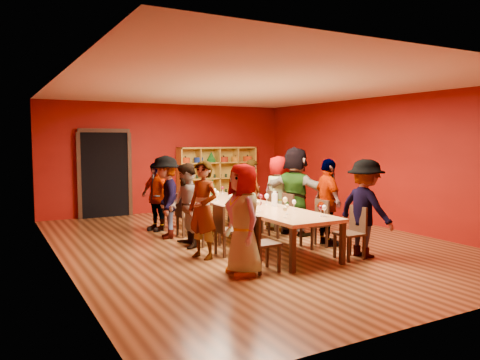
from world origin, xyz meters
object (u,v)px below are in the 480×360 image
shelving_unit (217,175)px  chair_person_left_1 (224,227)px  person_left_2 (186,205)px  chair_person_left_4 (170,207)px  person_right_2 (296,191)px  person_right_3 (279,193)px  chair_person_left_3 (184,213)px  spittoon_bowl (251,202)px  wine_bottle (212,189)px  chair_person_right_4 (241,202)px  tasting_table (249,207)px  chair_person_right_0 (353,230)px  chair_person_right_2 (284,213)px  person_right_1 (328,202)px  person_left_4 (156,197)px  chair_person_left_2 (204,220)px  person_left_1 (203,210)px  person_left_0 (243,219)px  chair_person_left_0 (259,240)px  person_left_3 (166,197)px  person_right_4 (253,190)px  chair_person_right_1 (317,221)px  person_right_0 (365,208)px  chair_person_right_3 (268,209)px

shelving_unit → chair_person_left_1: (-2.31, -5.03, -0.49)m
person_left_2 → chair_person_left_4: size_ratio=1.79×
person_right_2 → person_right_3: bearing=-16.8°
chair_person_left_3 → spittoon_bowl: bearing=-56.0°
shelving_unit → wine_bottle: (-1.36, -2.55, -0.10)m
chair_person_right_4 → tasting_table: bearing=-114.6°
chair_person_left_1 → chair_person_left_4: same height
chair_person_right_0 → chair_person_right_2: (0.00, 2.10, 0.00)m
shelving_unit → spittoon_bowl: size_ratio=9.11×
tasting_table → person_left_2: (-1.26, 0.17, 0.10)m
person_right_1 → wine_bottle: bearing=36.9°
chair_person_left_1 → wine_bottle: 2.68m
chair_person_right_0 → spittoon_bowl: bearing=117.6°
person_left_2 → person_left_4: person_left_2 is taller
chair_person_left_2 → chair_person_right_4: size_ratio=1.00×
chair_person_left_4 → person_right_3: 2.46m
person_left_1 → chair_person_right_4: bearing=118.1°
chair_person_left_2 → chair_person_right_2: same height
tasting_table → spittoon_bowl: 0.19m
person_left_0 → chair_person_right_2: (2.10, 2.03, -0.34)m
person_left_4 → wine_bottle: size_ratio=4.39×
shelving_unit → person_left_2: bearing=-122.6°
chair_person_left_0 → person_right_1: 2.28m
chair_person_left_0 → chair_person_right_4: same height
person_left_3 → person_right_4: (2.55, 0.84, -0.08)m
chair_person_left_0 → chair_person_left_2: same height
tasting_table → person_left_0: size_ratio=2.70×
tasting_table → chair_person_right_1: chair_person_right_1 is taller
shelving_unit → chair_person_right_1: bearing=-95.2°
person_left_3 → person_right_1: (2.46, -2.13, -0.02)m
person_right_1 → person_left_4: bearing=53.4°
person_left_1 → chair_person_left_3: (0.41, 1.86, -0.34)m
person_right_0 → chair_person_right_2: bearing=1.6°
person_left_1 → person_left_2: bearing=154.0°
tasting_table → chair_person_left_1: chair_person_left_1 is taller
person_left_0 → chair_person_right_3: size_ratio=1.87×
chair_person_right_1 → person_left_0: bearing=-156.8°
shelving_unit → person_right_1: shelving_unit is taller
chair_person_left_4 → shelving_unit: bearing=45.1°
chair_person_left_4 → chair_person_right_0: same height
chair_person_left_1 → person_left_1: 0.53m
chair_person_right_1 → chair_person_left_2: bearing=147.7°
shelving_unit → person_left_4: size_ratio=1.57×
person_left_0 → person_right_0: person_right_0 is taller
chair_person_left_2 → tasting_table: bearing=-10.4°
person_right_0 → spittoon_bowl: person_right_0 is taller
chair_person_left_1 → chair_person_left_4: (0.00, 2.71, 0.00)m
chair_person_left_3 → person_right_4: person_right_4 is taller
person_right_2 → wine_bottle: (-1.17, 1.62, -0.05)m
chair_person_left_1 → chair_person_right_1: bearing=-8.5°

